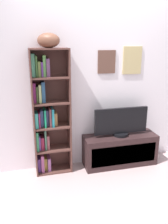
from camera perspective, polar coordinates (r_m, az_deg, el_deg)
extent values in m
cube|color=#B09697|center=(2.88, 10.33, -22.14)|extent=(5.20, 5.20, 0.04)
cube|color=white|center=(3.35, 3.53, 7.13)|extent=(4.80, 0.06, 2.43)
cube|color=brown|center=(3.30, 5.56, 12.12)|extent=(0.25, 0.02, 0.31)
cube|color=#9B9AB6|center=(3.30, 5.59, 12.11)|extent=(0.20, 0.01, 0.26)
cube|color=tan|center=(3.45, 11.72, 12.29)|extent=(0.28, 0.02, 0.39)
cube|color=tan|center=(3.44, 11.76, 12.28)|extent=(0.23, 0.01, 0.34)
cube|color=#51302B|center=(3.13, -12.29, -0.78)|extent=(0.02, 0.25, 1.70)
cube|color=#51302B|center=(3.17, -3.68, -0.15)|extent=(0.02, 0.25, 1.70)
cube|color=#51302B|center=(3.26, -8.19, 0.16)|extent=(0.50, 0.01, 1.70)
cube|color=#51302B|center=(3.49, -7.37, -13.78)|extent=(0.46, 0.24, 0.02)
cube|color=#51302B|center=(3.33, -7.59, -8.85)|extent=(0.46, 0.24, 0.02)
cube|color=#51302B|center=(3.20, -7.82, -3.48)|extent=(0.46, 0.24, 0.02)
cube|color=#51302B|center=(3.10, -8.07, 2.29)|extent=(0.46, 0.24, 0.02)
cube|color=#51302B|center=(3.03, -8.33, 8.39)|extent=(0.46, 0.24, 0.02)
cube|color=#51302B|center=(3.00, -8.63, 15.06)|extent=(0.46, 0.24, 0.02)
cube|color=#6A3D9B|center=(3.45, -10.92, -12.24)|extent=(0.04, 0.16, 0.20)
cube|color=#A14D82|center=(3.43, -10.16, -11.89)|extent=(0.04, 0.19, 0.25)
cube|color=gold|center=(3.47, -9.40, -12.15)|extent=(0.04, 0.14, 0.18)
cube|color=#935792|center=(3.45, -8.58, -12.16)|extent=(0.04, 0.18, 0.19)
cube|color=#3A9C69|center=(3.28, -11.36, -6.70)|extent=(0.03, 0.19, 0.27)
cube|color=#723E94|center=(3.30, -10.81, -7.18)|extent=(0.02, 0.17, 0.20)
cube|color=maroon|center=(3.31, -10.14, -7.25)|extent=(0.04, 0.17, 0.18)
cube|color=#446F59|center=(3.28, -9.47, -6.38)|extent=(0.02, 0.18, 0.29)
cube|color=#8D4A51|center=(3.31, -8.84, -7.02)|extent=(0.03, 0.17, 0.20)
cube|color=teal|center=(3.17, -11.59, -1.78)|extent=(0.04, 0.20, 0.20)
cube|color=#7F2652|center=(3.17, -10.92, -1.72)|extent=(0.02, 0.20, 0.20)
cube|color=#5165A8|center=(3.19, -10.31, -1.38)|extent=(0.04, 0.14, 0.22)
cube|color=#199464|center=(3.16, -9.59, -1.31)|extent=(0.02, 0.20, 0.24)
cube|color=#5F5498|center=(3.20, -9.05, -1.28)|extent=(0.03, 0.13, 0.22)
cube|color=brown|center=(3.17, -8.36, -1.12)|extent=(0.03, 0.20, 0.25)
cube|color=teal|center=(3.17, -7.73, -1.12)|extent=(0.03, 0.20, 0.25)
cube|color=#AD7747|center=(3.21, -7.08, -1.52)|extent=(0.04, 0.15, 0.18)
cube|color=#842565|center=(3.10, -12.06, 4.72)|extent=(0.03, 0.14, 0.26)
cube|color=#394E25|center=(3.10, -11.41, 4.31)|extent=(0.02, 0.15, 0.21)
cube|color=#AAB977|center=(3.09, -10.77, 4.55)|extent=(0.03, 0.17, 0.23)
cube|color=navy|center=(3.10, -9.99, 4.93)|extent=(0.04, 0.16, 0.27)
cube|color=#5EB38D|center=(3.05, -12.37, 11.12)|extent=(0.04, 0.13, 0.29)
cube|color=#3B6530|center=(3.04, -11.62, 10.92)|extent=(0.02, 0.16, 0.26)
cube|color=#576732|center=(3.04, -10.95, 10.29)|extent=(0.03, 0.17, 0.19)
cube|color=#61338D|center=(3.05, -10.29, 10.29)|extent=(0.02, 0.15, 0.18)
cube|color=#5B9A4C|center=(3.05, -9.74, 11.09)|extent=(0.04, 0.14, 0.27)
cube|color=#623F66|center=(3.05, -8.91, 10.73)|extent=(0.04, 0.16, 0.23)
ellipsoid|color=brown|center=(3.00, -8.72, 16.96)|extent=(0.35, 0.31, 0.18)
cube|color=black|center=(3.56, 8.73, -9.10)|extent=(1.08, 0.35, 0.46)
cube|color=black|center=(3.43, 9.83, -10.29)|extent=(0.97, 0.01, 0.30)
cylinder|color=black|center=(3.46, 8.91, -5.37)|extent=(0.22, 0.22, 0.04)
cube|color=black|center=(3.39, 9.08, -2.10)|extent=(0.79, 0.04, 0.38)
cube|color=#B1C9F0|center=(3.38, 9.16, -2.17)|extent=(0.75, 0.01, 0.34)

